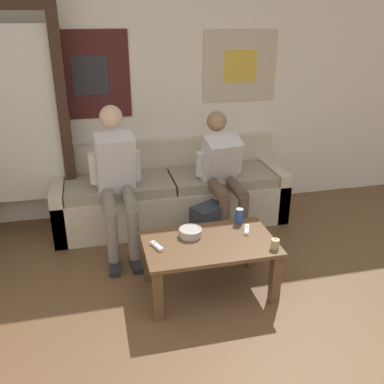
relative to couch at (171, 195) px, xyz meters
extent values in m
cube|color=white|center=(0.14, 0.36, 0.99)|extent=(10.00, 0.05, 2.55)
cube|color=#471E1E|center=(-0.70, 0.33, 1.19)|extent=(0.76, 0.01, 0.83)
cube|color=#2D2D33|center=(-0.70, 0.32, 1.19)|extent=(0.34, 0.01, 0.38)
cube|color=beige|center=(0.82, 0.33, 1.23)|extent=(0.78, 0.01, 0.71)
cube|color=gold|center=(0.82, 0.32, 1.23)|extent=(0.35, 0.01, 0.32)
cube|color=#382319|center=(-0.98, 0.14, 0.74)|extent=(0.10, 0.10, 2.05)
cube|color=silver|center=(-1.43, 0.16, 0.84)|extent=(0.82, 0.02, 1.64)
cube|color=beige|center=(0.00, 0.27, 0.11)|extent=(2.34, 0.13, 0.80)
cube|color=beige|center=(0.00, -0.09, -0.08)|extent=(2.34, 0.59, 0.41)
cube|color=beige|center=(-1.11, -0.09, -0.02)|extent=(0.12, 0.59, 0.53)
cube|color=beige|center=(1.11, -0.09, -0.02)|extent=(0.12, 0.59, 0.53)
cube|color=gray|center=(-0.52, -0.09, 0.18)|extent=(1.03, 0.55, 0.10)
cube|color=gray|center=(0.52, -0.09, 0.18)|extent=(1.03, 0.55, 0.10)
cube|color=brown|center=(0.06, -1.27, 0.13)|extent=(1.00, 0.62, 0.03)
cube|color=brown|center=(-0.39, -1.02, -0.08)|extent=(0.07, 0.07, 0.41)
cube|color=brown|center=(0.51, -1.02, -0.08)|extent=(0.07, 0.07, 0.41)
cube|color=brown|center=(-0.39, -1.53, -0.08)|extent=(0.07, 0.07, 0.41)
cube|color=brown|center=(0.51, -1.53, -0.08)|extent=(0.07, 0.07, 0.41)
cylinder|color=gray|center=(-0.65, -0.54, 0.23)|extent=(0.11, 0.43, 0.11)
cylinder|color=gray|center=(-0.65, -0.76, -0.02)|extent=(0.10, 0.10, 0.49)
cube|color=#232328|center=(-0.65, -0.83, -0.26)|extent=(0.11, 0.25, 0.05)
cylinder|color=gray|center=(-0.47, -0.54, 0.23)|extent=(0.11, 0.43, 0.11)
cylinder|color=gray|center=(-0.47, -0.76, -0.02)|extent=(0.10, 0.10, 0.49)
cube|color=#232328|center=(-0.47, -0.83, -0.26)|extent=(0.11, 0.25, 0.05)
cube|color=silver|center=(-0.56, -0.26, 0.49)|extent=(0.37, 0.37, 0.58)
sphere|color=beige|center=(-0.56, -0.17, 0.89)|extent=(0.21, 0.21, 0.21)
cylinder|color=silver|center=(-0.75, -0.26, 0.44)|extent=(0.08, 0.11, 0.30)
cylinder|color=silver|center=(-0.36, -0.26, 0.44)|extent=(0.08, 0.11, 0.30)
cylinder|color=brown|center=(0.36, -0.51, 0.23)|extent=(0.11, 0.38, 0.11)
cylinder|color=brown|center=(0.36, -0.70, -0.02)|extent=(0.10, 0.10, 0.49)
cube|color=#232328|center=(0.36, -0.77, -0.26)|extent=(0.11, 0.25, 0.05)
cylinder|color=brown|center=(0.54, -0.51, 0.23)|extent=(0.11, 0.38, 0.11)
cylinder|color=brown|center=(0.54, -0.70, -0.02)|extent=(0.10, 0.10, 0.49)
cube|color=#232328|center=(0.54, -0.77, -0.26)|extent=(0.11, 0.25, 0.05)
cube|color=silver|center=(0.45, -0.24, 0.44)|extent=(0.39, 0.42, 0.50)
sphere|color=#9E7556|center=(0.45, -0.10, 0.77)|extent=(0.19, 0.19, 0.19)
cylinder|color=silver|center=(0.25, -0.22, 0.40)|extent=(0.08, 0.13, 0.26)
cylinder|color=silver|center=(0.64, -0.22, 0.40)|extent=(0.08, 0.13, 0.26)
cube|color=#282D38|center=(0.22, -0.67, -0.07)|extent=(0.35, 0.32, 0.44)
cube|color=#282D38|center=(0.26, -0.75, -0.17)|extent=(0.21, 0.16, 0.20)
cylinder|color=#B7B2A8|center=(-0.06, -1.15, 0.18)|extent=(0.18, 0.18, 0.06)
torus|color=#B7B2A8|center=(-0.06, -1.15, 0.20)|extent=(0.18, 0.18, 0.02)
cylinder|color=tan|center=(0.50, -1.48, 0.19)|extent=(0.06, 0.06, 0.07)
cylinder|color=black|center=(0.50, -1.48, 0.23)|extent=(0.00, 0.00, 0.01)
cylinder|color=#28479E|center=(0.38, -1.03, 0.21)|extent=(0.07, 0.07, 0.12)
cylinder|color=silver|center=(0.38, -1.03, 0.27)|extent=(0.06, 0.06, 0.00)
cube|color=white|center=(-0.34, -1.27, 0.16)|extent=(0.08, 0.15, 0.02)
cylinder|color=#333842|center=(-0.35, -1.24, 0.18)|extent=(0.01, 0.01, 0.00)
cube|color=white|center=(0.39, -1.18, 0.16)|extent=(0.09, 0.15, 0.02)
cylinder|color=#333842|center=(0.41, -1.15, 0.18)|extent=(0.01, 0.01, 0.00)
camera|label=1|loc=(-0.72, -4.00, 1.78)|focal=40.00mm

